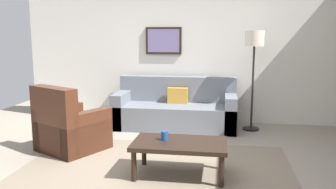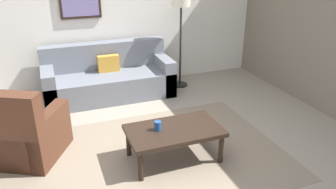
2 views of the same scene
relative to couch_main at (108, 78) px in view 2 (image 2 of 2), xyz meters
name	(u,v)px [view 2 (image 2 of 2)]	position (x,y,z in m)	size (l,w,h in m)	color
ground_plane	(146,158)	(0.03, -2.10, -0.30)	(8.00, 8.00, 0.00)	gray
rear_partition	(99,9)	(0.03, 0.50, 1.10)	(6.00, 0.12, 2.80)	silver
area_rug	(146,157)	(0.03, -2.10, -0.29)	(3.35, 2.22, 0.01)	gray
couch_main	(108,78)	(0.00, 0.00, 0.00)	(2.13, 0.89, 0.88)	slate
armchair_leather	(22,136)	(-1.33, -1.60, 0.01)	(1.08, 1.08, 0.95)	#4C2819
coffee_table	(174,133)	(0.34, -2.24, 0.06)	(1.10, 0.64, 0.41)	black
cup	(158,126)	(0.16, -2.20, 0.17)	(0.08, 0.08, 0.11)	#1E478C
lamp_standing	(181,9)	(1.33, -0.05, 1.11)	(0.32, 0.32, 1.71)	black
framed_artwork	(80,3)	(-0.30, 0.41, 1.23)	(0.67, 0.04, 0.50)	black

